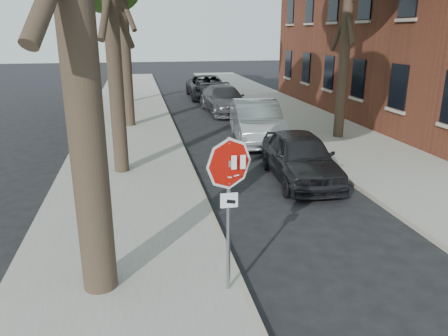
# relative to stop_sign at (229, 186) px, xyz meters

# --- Properties ---
(ground) EXTENTS (120.00, 120.00, 0.00)m
(ground) POSITION_rel_stop_sign_xyz_m (0.70, 0.03, -1.95)
(ground) COLOR black
(ground) RESTS_ON ground
(sidewalk_left) EXTENTS (4.00, 55.00, 0.12)m
(sidewalk_left) POSITION_rel_stop_sign_xyz_m (-1.80, 12.03, -1.89)
(sidewalk_left) COLOR gray
(sidewalk_left) RESTS_ON ground
(sidewalk_right) EXTENTS (4.00, 55.00, 0.12)m
(sidewalk_right) POSITION_rel_stop_sign_xyz_m (6.70, 12.03, -1.89)
(sidewalk_right) COLOR gray
(sidewalk_right) RESTS_ON ground
(curb_left) EXTENTS (0.12, 55.00, 0.13)m
(curb_left) POSITION_rel_stop_sign_xyz_m (0.25, 12.03, -1.88)
(curb_left) COLOR #9E9384
(curb_left) RESTS_ON ground
(curb_right) EXTENTS (0.12, 55.00, 0.13)m
(curb_right) POSITION_rel_stop_sign_xyz_m (4.65, 12.03, -1.88)
(curb_right) COLOR #9E9384
(curb_right) RESTS_ON ground
(stop_sign) EXTENTS (0.76, 0.34, 2.61)m
(stop_sign) POSITION_rel_stop_sign_xyz_m (0.00, 0.00, 0.00)
(stop_sign) COLOR gray
(stop_sign) RESTS_ON sidewalk_left
(car_a) EXTENTS (2.02, 4.35, 1.44)m
(car_a) POSITION_rel_stop_sign_xyz_m (3.30, 5.45, -1.23)
(car_a) COLOR black
(car_a) RESTS_ON ground
(car_b) EXTENTS (2.28, 5.10, 1.62)m
(car_b) POSITION_rel_stop_sign_xyz_m (3.30, 10.33, -1.14)
(car_b) COLOR #AFB2B7
(car_b) RESTS_ON ground
(car_c) EXTENTS (2.19, 5.02, 1.44)m
(car_c) POSITION_rel_stop_sign_xyz_m (3.30, 16.97, -1.23)
(car_c) COLOR #444348
(car_c) RESTS_ON ground
(car_d) EXTENTS (2.58, 5.41, 1.49)m
(car_d) POSITION_rel_stop_sign_xyz_m (3.30, 22.42, -1.20)
(car_d) COLOR black
(car_d) RESTS_ON ground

